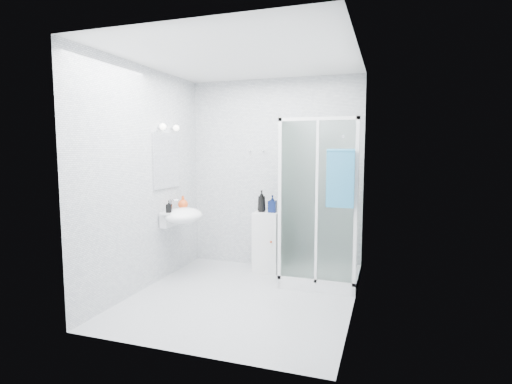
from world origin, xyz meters
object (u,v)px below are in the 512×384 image
(hand_towel, at_px, (340,177))
(shampoo_bottle_a, at_px, (262,201))
(soap_dispenser_black, at_px, (169,206))
(wall_basin, at_px, (182,216))
(soap_dispenser_orange, at_px, (183,202))
(storage_cabinet, at_px, (267,241))
(shower_enclosure, at_px, (314,247))
(shampoo_bottle_b, at_px, (272,204))

(hand_towel, bearing_deg, shampoo_bottle_a, 148.79)
(hand_towel, distance_m, soap_dispenser_black, 2.11)
(wall_basin, height_order, soap_dispenser_orange, soap_dispenser_orange)
(storage_cabinet, xyz_separation_m, hand_towel, (1.03, -0.68, 0.94))
(wall_basin, distance_m, storage_cabinet, 1.20)
(shower_enclosure, xyz_separation_m, wall_basin, (-1.66, -0.32, 0.35))
(shower_enclosure, height_order, soap_dispenser_black, shower_enclosure)
(wall_basin, distance_m, soap_dispenser_orange, 0.24)
(shower_enclosure, relative_size, shampoo_bottle_a, 6.88)
(shampoo_bottle_a, height_order, soap_dispenser_orange, shampoo_bottle_a)
(soap_dispenser_black, bearing_deg, wall_basin, 65.75)
(shower_enclosure, height_order, storage_cabinet, shower_enclosure)
(soap_dispenser_orange, xyz_separation_m, soap_dispenser_black, (-0.00, -0.35, -0.01))
(wall_basin, xyz_separation_m, soap_dispenser_orange, (-0.08, 0.18, 0.15))
(hand_towel, distance_m, soap_dispenser_orange, 2.12)
(storage_cabinet, distance_m, hand_towel, 1.55)
(shower_enclosure, distance_m, soap_dispenser_orange, 1.81)
(hand_towel, distance_m, shampoo_bottle_a, 1.36)
(storage_cabinet, bearing_deg, wall_basin, -149.81)
(shampoo_bottle_a, bearing_deg, soap_dispenser_orange, -156.84)
(hand_towel, height_order, soap_dispenser_orange, hand_towel)
(shampoo_bottle_a, height_order, soap_dispenser_black, shampoo_bottle_a)
(shampoo_bottle_b, bearing_deg, shower_enclosure, -23.41)
(storage_cabinet, bearing_deg, shampoo_bottle_b, -7.80)
(wall_basin, height_order, hand_towel, hand_towel)
(shampoo_bottle_a, xyz_separation_m, soap_dispenser_black, (-0.96, -0.76, -0.01))
(storage_cabinet, distance_m, soap_dispenser_black, 1.40)
(storage_cabinet, xyz_separation_m, soap_dispenser_black, (-1.04, -0.76, 0.53))
(wall_basin, bearing_deg, soap_dispenser_orange, 112.98)
(hand_towel, height_order, shampoo_bottle_a, hand_towel)
(hand_towel, bearing_deg, soap_dispenser_orange, 172.79)
(wall_basin, xyz_separation_m, shampoo_bottle_b, (1.04, 0.58, 0.13))
(shower_enclosure, height_order, shampoo_bottle_b, shower_enclosure)
(shampoo_bottle_a, distance_m, shampoo_bottle_b, 0.16)
(shampoo_bottle_a, distance_m, soap_dispenser_black, 1.23)
(hand_towel, xyz_separation_m, soap_dispenser_black, (-2.07, -0.09, -0.40))
(shampoo_bottle_b, relative_size, soap_dispenser_orange, 1.35)
(soap_dispenser_black, bearing_deg, shower_enclosure, 15.75)
(storage_cabinet, height_order, shampoo_bottle_a, shampoo_bottle_a)
(shampoo_bottle_a, bearing_deg, storage_cabinet, 2.91)
(shower_enclosure, height_order, wall_basin, shower_enclosure)
(hand_towel, relative_size, soap_dispenser_orange, 3.75)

